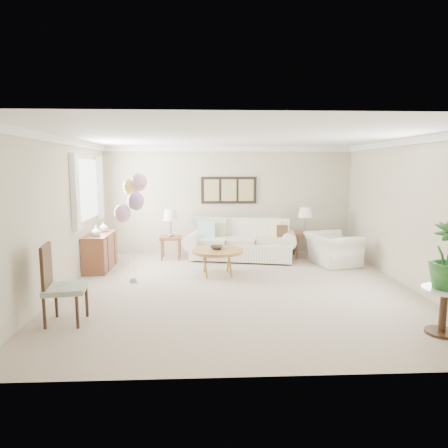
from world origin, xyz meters
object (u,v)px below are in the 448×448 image
(balloon_cluster, at_px, (132,196))
(coffee_table, at_px, (218,251))
(armchair, at_px, (333,249))
(accent_chair, at_px, (59,283))
(sofa, at_px, (242,243))

(balloon_cluster, bearing_deg, coffee_table, 15.54)
(armchair, xyz_separation_m, accent_chair, (-4.72, -3.08, 0.22))
(sofa, height_order, balloon_cluster, balloon_cluster)
(sofa, bearing_deg, accent_chair, -127.06)
(sofa, relative_size, coffee_table, 2.68)
(sofa, xyz_separation_m, armchair, (1.92, -0.63, -0.02))
(coffee_table, height_order, balloon_cluster, balloon_cluster)
(armchair, relative_size, balloon_cluster, 0.52)
(coffee_table, distance_m, accent_chair, 3.22)
(sofa, height_order, accent_chair, accent_chair)
(armchair, height_order, accent_chair, accent_chair)
(sofa, xyz_separation_m, coffee_table, (-0.60, -1.36, 0.10))
(accent_chair, relative_size, balloon_cluster, 0.54)
(balloon_cluster, bearing_deg, sofa, 39.83)
(balloon_cluster, bearing_deg, accent_chair, -108.93)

